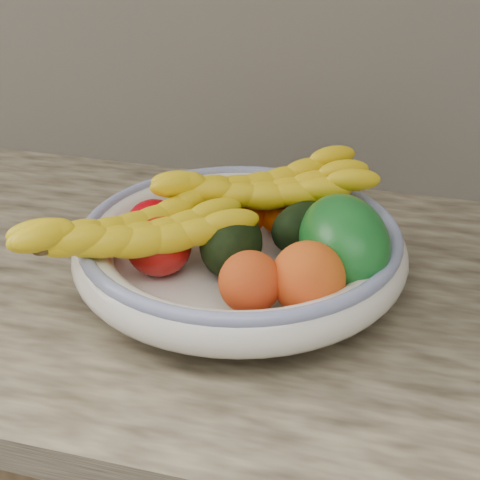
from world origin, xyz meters
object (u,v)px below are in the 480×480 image
fruit_bowl (240,249)px  green_mango (344,243)px  banana_bunch_back (262,194)px  banana_bunch_front (134,238)px

fruit_bowl → green_mango: (0.12, -0.00, 0.03)m
fruit_bowl → green_mango: size_ratio=2.70×
green_mango → banana_bunch_back: (-0.11, 0.08, 0.01)m
banana_bunch_back → fruit_bowl: bearing=-124.6°
fruit_bowl → banana_bunch_front: (-0.10, -0.07, 0.03)m
green_mango → banana_bunch_front: green_mango is taller
banana_bunch_back → banana_bunch_front: banana_bunch_back is taller
green_mango → banana_bunch_back: green_mango is taller
banana_bunch_front → banana_bunch_back: bearing=5.8°
green_mango → banana_bunch_front: (-0.22, -0.06, 0.01)m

